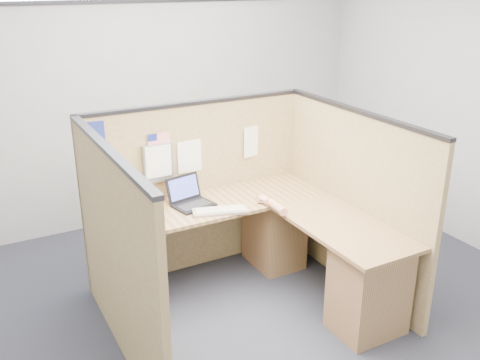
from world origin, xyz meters
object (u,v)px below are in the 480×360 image
laptop (191,198)px  mouse (263,200)px  keyboard (220,211)px  l_desk (256,253)px

laptop → mouse: 0.60m
laptop → keyboard: (0.14, -0.27, -0.04)m
l_desk → mouse: 0.44m
l_desk → laptop: bearing=128.4°
l_desk → laptop: laptop is taller
l_desk → mouse: mouse is taller
keyboard → mouse: size_ratio=4.55×
laptop → l_desk: bearing=-63.4°
laptop → mouse: (0.54, -0.27, -0.03)m
laptop → mouse: laptop is taller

